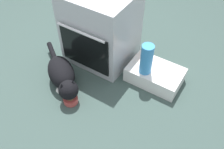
{
  "coord_description": "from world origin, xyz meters",
  "views": [
    {
      "loc": [
        1.12,
        -1.22,
        1.77
      ],
      "look_at": [
        0.35,
        -0.02,
        0.25
      ],
      "focal_mm": 39.19,
      "sensor_mm": 36.0,
      "label": 1
    }
  ],
  "objects_px": {
    "water_bottle": "(146,59)",
    "cat": "(62,75)",
    "sauce_jar": "(147,57)",
    "food_bowl": "(71,99)",
    "oven": "(101,27)",
    "pantry_cabinet": "(155,75)"
  },
  "relations": [
    {
      "from": "water_bottle",
      "to": "cat",
      "type": "bearing_deg",
      "value": -144.98
    },
    {
      "from": "oven",
      "to": "water_bottle",
      "type": "xyz_separation_m",
      "value": [
        0.55,
        -0.1,
        -0.07
      ]
    },
    {
      "from": "pantry_cabinet",
      "to": "food_bowl",
      "type": "relative_size",
      "value": 3.85
    },
    {
      "from": "food_bowl",
      "to": "cat",
      "type": "xyz_separation_m",
      "value": [
        -0.18,
        0.12,
        0.1
      ]
    },
    {
      "from": "cat",
      "to": "food_bowl",
      "type": "bearing_deg",
      "value": 0.0
    },
    {
      "from": "food_bowl",
      "to": "water_bottle",
      "type": "height_order",
      "value": "water_bottle"
    },
    {
      "from": "sauce_jar",
      "to": "water_bottle",
      "type": "bearing_deg",
      "value": -71.44
    },
    {
      "from": "oven",
      "to": "food_bowl",
      "type": "bearing_deg",
      "value": -80.5
    },
    {
      "from": "sauce_jar",
      "to": "food_bowl",
      "type": "bearing_deg",
      "value": -121.35
    },
    {
      "from": "cat",
      "to": "pantry_cabinet",
      "type": "bearing_deg",
      "value": 70.45
    },
    {
      "from": "cat",
      "to": "sauce_jar",
      "type": "bearing_deg",
      "value": 76.77
    },
    {
      "from": "cat",
      "to": "oven",
      "type": "bearing_deg",
      "value": 116.49
    },
    {
      "from": "oven",
      "to": "sauce_jar",
      "type": "relative_size",
      "value": 5.26
    },
    {
      "from": "oven",
      "to": "food_bowl",
      "type": "xyz_separation_m",
      "value": [
        0.11,
        -0.66,
        -0.34
      ]
    },
    {
      "from": "food_bowl",
      "to": "sauce_jar",
      "type": "relative_size",
      "value": 0.94
    },
    {
      "from": "oven",
      "to": "food_bowl",
      "type": "height_order",
      "value": "oven"
    },
    {
      "from": "water_bottle",
      "to": "pantry_cabinet",
      "type": "bearing_deg",
      "value": 46.47
    },
    {
      "from": "sauce_jar",
      "to": "pantry_cabinet",
      "type": "bearing_deg",
      "value": -13.99
    },
    {
      "from": "sauce_jar",
      "to": "oven",
      "type": "bearing_deg",
      "value": -179.5
    },
    {
      "from": "oven",
      "to": "cat",
      "type": "relative_size",
      "value": 1.02
    },
    {
      "from": "cat",
      "to": "water_bottle",
      "type": "bearing_deg",
      "value": 69.02
    },
    {
      "from": "food_bowl",
      "to": "cat",
      "type": "height_order",
      "value": "cat"
    }
  ]
}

